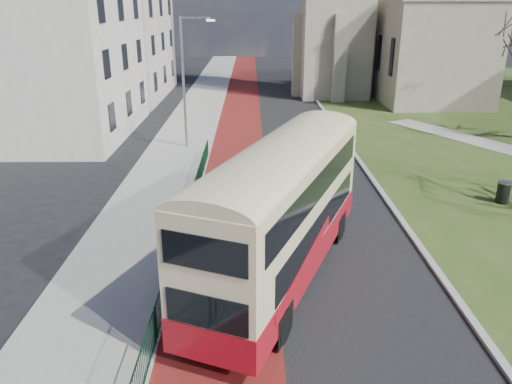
{
  "coord_description": "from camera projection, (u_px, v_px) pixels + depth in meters",
  "views": [
    {
      "loc": [
        -0.35,
        -13.46,
        8.68
      ],
      "look_at": [
        -0.15,
        4.4,
        2.0
      ],
      "focal_mm": 35.0,
      "sensor_mm": 36.0,
      "label": 1
    }
  ],
  "objects": [
    {
      "name": "kerb_east",
      "position": [
        339.0,
        132.0,
        36.29
      ],
      "size": [
        0.25,
        80.0,
        0.13
      ],
      "primitive_type": "cube",
      "color": "#999993",
      "rests_on": "ground"
    },
    {
      "name": "pavement_west",
      "position": [
        183.0,
        139.0,
        34.3
      ],
      "size": [
        4.0,
        120.0,
        0.12
      ],
      "primitive_type": "cube",
      "color": "gray",
      "rests_on": "ground"
    },
    {
      "name": "streetlamp",
      "position": [
        186.0,
        76.0,
        30.85
      ],
      "size": [
        2.13,
        0.18,
        8.0
      ],
      "color": "gray",
      "rests_on": "pavement_west"
    },
    {
      "name": "bus_lane",
      "position": [
        238.0,
        140.0,
        34.36
      ],
      "size": [
        3.4,
        120.0,
        0.01
      ],
      "primitive_type": "cube",
      "color": "#591414",
      "rests_on": "ground"
    },
    {
      "name": "ground",
      "position": [
        262.0,
        301.0,
        15.65
      ],
      "size": [
        160.0,
        160.0,
        0.0
      ],
      "primitive_type": "plane",
      "color": "black",
      "rests_on": "ground"
    },
    {
      "name": "kerb_west",
      "position": [
        212.0,
        139.0,
        34.32
      ],
      "size": [
        0.25,
        120.0,
        0.13
      ],
      "primitive_type": "cube",
      "color": "#999993",
      "rests_on": "ground"
    },
    {
      "name": "pedestrian_railing",
      "position": [
        183.0,
        231.0,
        19.17
      ],
      "size": [
        0.07,
        24.0,
        1.12
      ],
      "color": "#0D3A21",
      "rests_on": "ground"
    },
    {
      "name": "street_block_far",
      "position": [
        112.0,
        37.0,
        49.07
      ],
      "size": [
        10.3,
        16.3,
        11.5
      ],
      "color": "#B6AA9A",
      "rests_on": "ground"
    },
    {
      "name": "bus",
      "position": [
        282.0,
        207.0,
        16.12
      ],
      "size": [
        6.45,
        10.98,
        4.53
      ],
      "rotation": [
        0.0,
        0.0,
        -0.39
      ],
      "color": "maroon",
      "rests_on": "ground"
    },
    {
      "name": "street_block_near",
      "position": [
        49.0,
        40.0,
        33.82
      ],
      "size": [
        10.3,
        14.3,
        13.0
      ],
      "color": "beige",
      "rests_on": "ground"
    },
    {
      "name": "road_carriageway",
      "position": [
        277.0,
        140.0,
        34.39
      ],
      "size": [
        9.0,
        120.0,
        0.01
      ],
      "primitive_type": "cube",
      "color": "black",
      "rests_on": "ground"
    },
    {
      "name": "litter_bin",
      "position": [
        503.0,
        192.0,
        23.18
      ],
      "size": [
        0.65,
        0.65,
        1.02
      ],
      "rotation": [
        0.0,
        0.0,
        -0.02
      ],
      "color": "black",
      "rests_on": "grass_green"
    }
  ]
}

